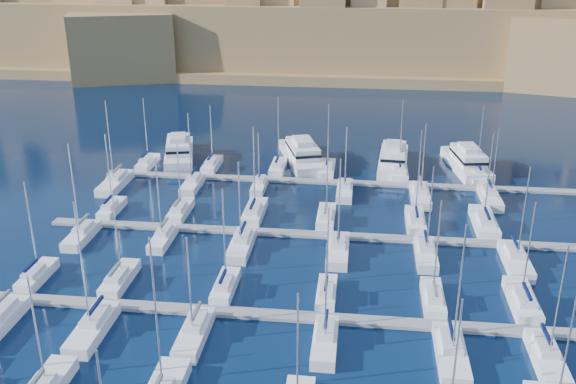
# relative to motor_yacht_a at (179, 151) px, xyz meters

# --- Properties ---
(ground) EXTENTS (600.00, 600.00, 0.00)m
(ground) POSITION_rel_motor_yacht_a_xyz_m (31.34, -41.83, -1.73)
(ground) COLOR black
(ground) RESTS_ON ground
(pontoon_mid_near) EXTENTS (84.00, 2.00, 0.40)m
(pontoon_mid_near) POSITION_rel_motor_yacht_a_xyz_m (31.34, -53.83, -1.53)
(pontoon_mid_near) COLOR slate
(pontoon_mid_near) RESTS_ON ground
(pontoon_mid_far) EXTENTS (84.00, 2.00, 0.40)m
(pontoon_mid_far) POSITION_rel_motor_yacht_a_xyz_m (31.34, -31.83, -1.53)
(pontoon_mid_far) COLOR slate
(pontoon_mid_far) RESTS_ON ground
(pontoon_far) EXTENTS (84.00, 2.00, 0.40)m
(pontoon_far) POSITION_rel_motor_yacht_a_xyz_m (31.34, -9.83, -1.53)
(pontoon_far) COLOR slate
(pontoon_far) RESTS_ON ground
(sailboat_12) EXTENTS (2.33, 7.77, 13.49)m
(sailboat_12) POSITION_rel_motor_yacht_a_xyz_m (-4.72, -49.05, -0.99)
(sailboat_12) COLOR white
(sailboat_12) RESTS_ON ground
(sailboat_13) EXTENTS (2.57, 8.57, 11.96)m
(sailboat_13) POSITION_rel_motor_yacht_a_xyz_m (6.02, -48.66, -1.01)
(sailboat_13) COLOR white
(sailboat_13) RESTS_ON ground
(sailboat_14) EXTENTS (2.39, 7.97, 13.69)m
(sailboat_14) POSITION_rel_motor_yacht_a_xyz_m (19.58, -48.95, -0.99)
(sailboat_14) COLOR white
(sailboat_14) RESTS_ON ground
(sailboat_15) EXTENTS (2.27, 7.57, 12.01)m
(sailboat_15) POSITION_rel_motor_yacht_a_xyz_m (32.02, -49.15, -1.01)
(sailboat_15) COLOR white
(sailboat_15) RESTS_ON ground
(sailboat_16) EXTENTS (2.47, 8.25, 13.35)m
(sailboat_16) POSITION_rel_motor_yacht_a_xyz_m (44.64, -48.81, -0.99)
(sailboat_16) COLOR white
(sailboat_16) RESTS_ON ground
(sailboat_17) EXTENTS (2.86, 9.55, 13.31)m
(sailboat_17) POSITION_rel_motor_yacht_a_xyz_m (55.04, -48.18, -0.98)
(sailboat_17) COLOR white
(sailboat_17) RESTS_ON ground
(sailboat_19) EXTENTS (2.88, 9.60, 16.22)m
(sailboat_19) POSITION_rel_motor_yacht_a_xyz_m (7.05, -59.51, -0.96)
(sailboat_19) COLOR white
(sailboat_19) RESTS_ON ground
(sailboat_20) EXTENTS (2.70, 8.99, 12.74)m
(sailboat_20) POSITION_rel_motor_yacht_a_xyz_m (18.33, -59.21, -0.99)
(sailboat_20) COLOR white
(sailboat_20) RESTS_ON ground
(sailboat_21) EXTENTS (2.57, 8.57, 12.80)m
(sailboat_21) POSITION_rel_motor_yacht_a_xyz_m (32.47, -59.01, -1.00)
(sailboat_21) COLOR white
(sailboat_21) RESTS_ON ground
(sailboat_22) EXTENTS (2.95, 9.85, 15.86)m
(sailboat_22) POSITION_rel_motor_yacht_a_xyz_m (45.49, -59.64, -0.96)
(sailboat_22) COLOR white
(sailboat_22) RESTS_ON ground
(sailboat_23) EXTENTS (2.73, 9.10, 14.05)m
(sailboat_23) POSITION_rel_motor_yacht_a_xyz_m (55.07, -59.27, -0.98)
(sailboat_23) COLOR white
(sailboat_23) RESTS_ON ground
(sailboat_24) EXTENTS (2.28, 7.60, 13.04)m
(sailboat_24) POSITION_rel_motor_yacht_a_xyz_m (-3.33, -27.13, -1.00)
(sailboat_24) COLOR white
(sailboat_24) RESTS_ON ground
(sailboat_25) EXTENTS (2.50, 8.33, 11.77)m
(sailboat_25) POSITION_rel_motor_yacht_a_xyz_m (7.71, -26.77, -1.01)
(sailboat_25) COLOR white
(sailboat_25) RESTS_ON ground
(sailboat_26) EXTENTS (2.89, 9.62, 14.79)m
(sailboat_26) POSITION_rel_motor_yacht_a_xyz_m (19.35, -26.14, -0.97)
(sailboat_26) COLOR white
(sailboat_26) RESTS_ON ground
(sailboat_27) EXTENTS (2.64, 8.81, 13.74)m
(sailboat_27) POSITION_rel_motor_yacht_a_xyz_m (30.55, -26.54, -0.99)
(sailboat_27) COLOR white
(sailboat_27) RESTS_ON ground
(sailboat_28) EXTENTS (2.75, 9.15, 15.09)m
(sailboat_28) POSITION_rel_motor_yacht_a_xyz_m (44.03, -26.37, -0.97)
(sailboat_28) COLOR white
(sailboat_28) RESTS_ON ground
(sailboat_29) EXTENTS (3.17, 10.56, 14.73)m
(sailboat_29) POSITION_rel_motor_yacht_a_xyz_m (54.27, -25.68, -0.96)
(sailboat_29) COLOR white
(sailboat_29) RESTS_ON ground
(sailboat_30) EXTENTS (2.59, 8.65, 14.92)m
(sailboat_30) POSITION_rel_motor_yacht_a_xyz_m (-3.99, -37.05, -0.98)
(sailboat_30) COLOR white
(sailboat_30) RESTS_ON ground
(sailboat_31) EXTENTS (2.37, 7.89, 13.28)m
(sailboat_31) POSITION_rel_motor_yacht_a_xyz_m (7.94, -36.67, -1.00)
(sailboat_31) COLOR white
(sailboat_31) RESTS_ON ground
(sailboat_32) EXTENTS (2.84, 9.47, 13.43)m
(sailboat_32) POSITION_rel_motor_yacht_a_xyz_m (19.46, -37.45, -0.98)
(sailboat_32) COLOR white
(sailboat_32) RESTS_ON ground
(sailboat_33) EXTENTS (2.89, 9.63, 14.41)m
(sailboat_33) POSITION_rel_motor_yacht_a_xyz_m (32.86, -37.53, -0.97)
(sailboat_33) COLOR white
(sailboat_33) RESTS_ON ground
(sailboat_34) EXTENTS (2.70, 8.99, 13.74)m
(sailboat_34) POSITION_rel_motor_yacht_a_xyz_m (44.72, -37.21, -0.99)
(sailboat_34) COLOR white
(sailboat_34) RESTS_ON ground
(sailboat_35) EXTENTS (3.00, 10.01, 14.38)m
(sailboat_35) POSITION_rel_motor_yacht_a_xyz_m (56.40, -37.72, -0.97)
(sailboat_35) COLOR white
(sailboat_35) RESTS_ON ground
(sailboat_36) EXTENTS (2.41, 8.05, 13.42)m
(sailboat_36) POSITION_rel_motor_yacht_a_xyz_m (-4.84, -4.91, -0.99)
(sailboat_36) COLOR white
(sailboat_36) RESTS_ON ground
(sailboat_37) EXTENTS (2.54, 8.46, 12.30)m
(sailboat_37) POSITION_rel_motor_yacht_a_xyz_m (7.64, -4.71, -1.00)
(sailboat_37) COLOR white
(sailboat_37) RESTS_ON ground
(sailboat_38) EXTENTS (2.61, 8.69, 14.26)m
(sailboat_38) POSITION_rel_motor_yacht_a_xyz_m (20.22, -4.60, -0.98)
(sailboat_38) COLOR white
(sailboat_38) RESTS_ON ground
(sailboat_39) EXTENTS (2.66, 8.88, 13.23)m
(sailboat_39) POSITION_rel_motor_yacht_a_xyz_m (29.39, -4.50, -0.99)
(sailboat_39) COLOR white
(sailboat_39) RESTS_ON ground
(sailboat_40) EXTENTS (3.00, 9.99, 14.11)m
(sailboat_40) POSITION_rel_motor_yacht_a_xyz_m (42.51, -3.96, -0.97)
(sailboat_40) COLOR white
(sailboat_40) RESTS_ON ground
(sailboat_41) EXTENTS (2.76, 9.20, 13.52)m
(sailboat_41) POSITION_rel_motor_yacht_a_xyz_m (56.46, -4.35, -0.99)
(sailboat_41) COLOR white
(sailboat_41) RESTS_ON ground
(sailboat_42) EXTENTS (3.20, 10.68, 15.84)m
(sailboat_42) POSITION_rel_motor_yacht_a_xyz_m (-6.94, -16.05, -0.95)
(sailboat_42) COLOR white
(sailboat_42) RESTS_ON ground
(sailboat_43) EXTENTS (2.59, 8.65, 13.80)m
(sailboat_43) POSITION_rel_motor_yacht_a_xyz_m (6.63, -15.04, -0.99)
(sailboat_43) COLOR white
(sailboat_43) RESTS_ON ground
(sailboat_44) EXTENTS (2.19, 7.31, 10.62)m
(sailboat_44) POSITION_rel_motor_yacht_a_xyz_m (18.28, -14.39, -1.03)
(sailboat_44) COLOR white
(sailboat_44) RESTS_ON ground
(sailboat_45) EXTENTS (2.62, 8.74, 12.29)m
(sailboat_45) POSITION_rel_motor_yacht_a_xyz_m (32.98, -15.09, -1.00)
(sailboat_45) COLOR white
(sailboat_45) RESTS_ON ground
(sailboat_46) EXTENTS (3.05, 10.15, 13.48)m
(sailboat_46) POSITION_rel_motor_yacht_a_xyz_m (45.50, -15.78, -0.98)
(sailboat_46) COLOR white
(sailboat_46) RESTS_ON ground
(sailboat_47) EXTENTS (2.86, 9.53, 12.95)m
(sailboat_47) POSITION_rel_motor_yacht_a_xyz_m (56.85, -15.48, -0.99)
(sailboat_47) COLOR white
(sailboat_47) RESTS_ON ground
(motor_yacht_a) EXTENTS (9.30, 18.07, 5.25)m
(motor_yacht_a) POSITION_rel_motor_yacht_a_xyz_m (0.00, 0.00, 0.00)
(motor_yacht_a) COLOR white
(motor_yacht_a) RESTS_ON ground
(motor_yacht_b) EXTENTS (10.93, 19.51, 5.25)m
(motor_yacht_b) POSITION_rel_motor_yacht_a_xyz_m (24.19, 0.66, -0.00)
(motor_yacht_b) COLOR white
(motor_yacht_b) RESTS_ON ground
(motor_yacht_c) EXTENTS (6.37, 17.52, 5.25)m
(motor_yacht_c) POSITION_rel_motor_yacht_a_xyz_m (41.58, -0.07, 0.00)
(motor_yacht_c) COLOR white
(motor_yacht_c) RESTS_ON ground
(motor_yacht_d) EXTENTS (7.80, 17.88, 5.25)m
(motor_yacht_d) POSITION_rel_motor_yacht_a_xyz_m (55.18, -0.02, 0.00)
(motor_yacht_d) COLOR white
(motor_yacht_d) RESTS_ON ground
(fortified_city) EXTENTS (460.00, 108.95, 59.52)m
(fortified_city) POSITION_rel_motor_yacht_a_xyz_m (31.16, 113.43, 13.01)
(fortified_city) COLOR olive
(fortified_city) RESTS_ON ground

